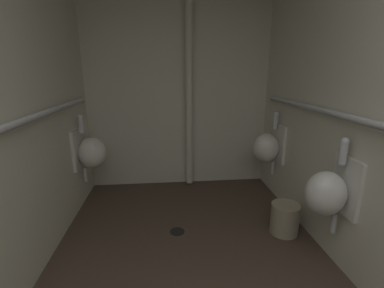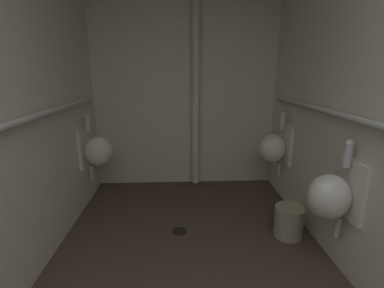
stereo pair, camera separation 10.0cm
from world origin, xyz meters
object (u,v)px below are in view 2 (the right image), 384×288
Objects in this scene: standpipe_back_wall at (196,86)px; urinal_right_far at (274,148)px; urinal_right_mid at (332,195)px; waste_bin at (289,221)px; urinal_left_mid at (96,150)px; floor_drain at (179,231)px.

urinal_right_far is at bearing -28.22° from standpipe_back_wall.
urinal_right_mid is 2.59× the size of waste_bin.
urinal_left_mid is 1.00× the size of urinal_right_mid.
urinal_right_far is at bearing 83.53° from waste_bin.
waste_bin is at bearing -96.47° from urinal_right_far.
floor_drain is at bearing -149.60° from urinal_right_far.
urinal_left_mid is 5.39× the size of floor_drain.
urinal_right_mid is 5.39× the size of floor_drain.
standpipe_back_wall is 1.74m from floor_drain.
urinal_right_far is (0.00, 1.22, 0.00)m from urinal_right_mid.
urinal_left_mid is 2.02m from urinal_right_far.
urinal_left_mid is at bearing 158.62° from waste_bin.
urinal_right_mid is at bearing -31.12° from urinal_left_mid.
urinal_right_mid reaches higher than floor_drain.
urinal_right_mid is at bearing -79.50° from waste_bin.
urinal_right_far is at bearing 30.40° from floor_drain.
urinal_left_mid reaches higher than floor_drain.
floor_drain is (-0.22, -1.12, -1.31)m from standpipe_back_wall.
urinal_right_mid is at bearing -27.36° from floor_drain.
waste_bin is (-0.09, 0.46, -0.49)m from urinal_right_mid.
standpipe_back_wall is at bearing 122.94° from waste_bin.
standpipe_back_wall is 8.86× the size of waste_bin.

